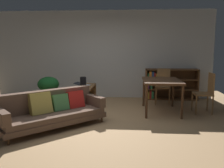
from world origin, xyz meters
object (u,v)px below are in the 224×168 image
(fabric_couch, at_px, (52,110))
(dining_chair_far, at_px, (206,91))
(potted_floor_plant, at_px, (49,87))
(bookshelf, at_px, (168,84))
(open_laptop, at_px, (83,85))
(desk_speaker, at_px, (83,82))
(dining_table, at_px, (161,83))
(media_console, at_px, (86,97))
(dining_chair_near, at_px, (163,84))

(fabric_couch, xyz_separation_m, dining_chair_far, (3.36, 1.28, 0.21))
(potted_floor_plant, relative_size, bookshelf, 0.52)
(open_laptop, bearing_deg, desk_speaker, -79.54)
(fabric_couch, relative_size, open_laptop, 4.46)
(desk_speaker, distance_m, potted_floor_plant, 0.94)
(open_laptop, xyz_separation_m, dining_chair_far, (3.07, -0.51, -0.04))
(dining_table, relative_size, dining_chair_far, 1.30)
(fabric_couch, bearing_deg, open_laptop, 81.00)
(media_console, xyz_separation_m, dining_table, (1.93, -0.37, 0.44))
(media_console, xyz_separation_m, dining_chair_far, (2.99, -0.38, 0.27))
(media_console, height_order, open_laptop, open_laptop)
(dining_chair_far, bearing_deg, dining_table, 179.46)
(potted_floor_plant, height_order, dining_chair_near, dining_chair_near)
(potted_floor_plant, bearing_deg, bookshelf, 22.02)
(fabric_couch, distance_m, potted_floor_plant, 1.63)
(fabric_couch, bearing_deg, dining_chair_far, 20.91)
(dining_table, distance_m, dining_chair_near, 1.03)
(dining_chair_near, bearing_deg, desk_speaker, -158.86)
(media_console, relative_size, open_laptop, 2.64)
(desk_speaker, height_order, dining_table, desk_speaker)
(desk_speaker, height_order, bookshelf, bookshelf)
(fabric_couch, xyz_separation_m, open_laptop, (0.28, 1.79, 0.24))
(dining_chair_far, height_order, bookshelf, dining_chair_far)
(dining_chair_far, bearing_deg, fabric_couch, -159.09)
(media_console, bearing_deg, bookshelf, 26.69)
(desk_speaker, relative_size, bookshelf, 0.17)
(dining_table, height_order, dining_chair_far, dining_chair_far)
(open_laptop, bearing_deg, potted_floor_plant, -162.18)
(fabric_couch, bearing_deg, desk_speaker, 76.83)
(fabric_couch, xyz_separation_m, bookshelf, (2.68, 2.83, 0.13))
(potted_floor_plant, distance_m, dining_chair_far, 3.95)
(dining_chair_near, bearing_deg, dining_chair_far, -48.88)
(desk_speaker, bearing_deg, open_laptop, 100.46)
(bookshelf, bearing_deg, dining_table, -104.13)
(media_console, bearing_deg, dining_chair_near, 16.47)
(fabric_couch, xyz_separation_m, desk_speaker, (0.34, 1.46, 0.36))
(potted_floor_plant, distance_m, dining_table, 2.89)
(dining_table, bearing_deg, dining_chair_far, -0.54)
(open_laptop, bearing_deg, fabric_couch, -99.00)
(media_console, height_order, potted_floor_plant, potted_floor_plant)
(desk_speaker, distance_m, dining_table, 1.96)
(desk_speaker, xyz_separation_m, potted_floor_plant, (-0.93, 0.04, -0.15))
(dining_table, bearing_deg, open_laptop, 166.17)
(open_laptop, bearing_deg, dining_chair_far, -9.35)
(fabric_couch, height_order, bookshelf, bookshelf)
(media_console, height_order, dining_chair_near, dining_chair_near)
(open_laptop, height_order, potted_floor_plant, potted_floor_plant)
(fabric_couch, relative_size, dining_chair_far, 2.06)
(fabric_couch, distance_m, dining_chair_near, 3.38)
(media_console, bearing_deg, dining_table, -10.98)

